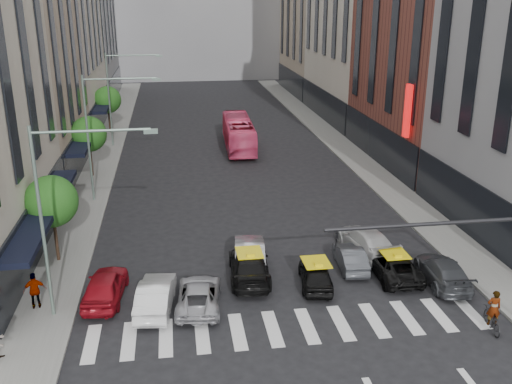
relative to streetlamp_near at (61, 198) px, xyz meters
name	(u,v)px	position (x,y,z in m)	size (l,w,h in m)	color
ground	(302,346)	(10.04, -4.00, -5.90)	(160.00, 160.00, 0.00)	black
sidewalk_left	(102,163)	(-1.46, 26.00, -5.83)	(3.00, 96.00, 0.15)	slate
sidewalk_right	(350,153)	(21.54, 26.00, -5.83)	(3.00, 96.00, 0.15)	slate
building_left_b	(13,26)	(-6.96, 24.00, 6.10)	(8.00, 16.00, 24.00)	tan
building_right_b	(432,11)	(27.04, 23.00, 7.10)	(8.00, 18.00, 26.00)	brown
tree_near	(51,202)	(-1.76, 6.00, -2.25)	(2.88, 2.88, 4.95)	black
tree_mid	(89,134)	(-1.76, 22.00, -2.25)	(2.88, 2.88, 4.95)	black
tree_far	(108,100)	(-1.76, 38.00, -2.25)	(2.88, 2.88, 4.95)	black
streetlamp_near	(61,198)	(0.00, 0.00, 0.00)	(5.38, 0.25, 9.00)	gray
streetlamp_mid	(100,122)	(0.00, 16.00, 0.00)	(5.38, 0.25, 9.00)	gray
streetlamp_far	(118,87)	(0.00, 32.00, 0.00)	(5.38, 0.25, 9.00)	gray
traffic_signal	(494,250)	(17.74, -5.00, -1.43)	(10.10, 0.20, 6.00)	black
liberty_sign	(408,111)	(22.64, 16.00, 0.10)	(0.30, 0.70, 4.00)	red
car_red	(105,286)	(1.31, 1.29, -5.15)	(1.78, 4.42, 1.51)	maroon
car_white_front	(156,295)	(3.80, 0.07, -5.17)	(1.55, 4.44, 1.46)	silver
car_silver	(199,295)	(5.85, 0.00, -5.28)	(2.06, 4.47, 1.24)	#A4A4AA
taxi_left	(249,266)	(8.66, 2.46, -5.16)	(2.09, 5.14, 1.49)	black
taxi_center	(316,274)	(11.94, 1.15, -5.24)	(1.57, 3.90, 1.33)	black
car_grey_mid	(350,257)	(14.34, 2.88, -5.28)	(1.32, 3.79, 1.25)	#43464B
taxi_right	(393,265)	(16.33, 1.63, -5.26)	(2.15, 4.66, 1.29)	black
car_grey_curb	(443,271)	(18.60, 0.48, -5.23)	(1.90, 4.67, 1.36)	#3C3F44
car_row2_left	(249,252)	(8.89, 4.06, -5.14)	(1.62, 4.65, 1.53)	#AEAEB3
car_row2_right	(366,241)	(15.83, 4.61, -5.15)	(2.11, 5.18, 1.50)	#BCBCBC
bus	(239,133)	(11.34, 29.48, -4.39)	(2.54, 10.85, 3.02)	#EF4675
motorcycle	(492,320)	(18.79, -4.02, -5.41)	(0.66, 1.89, 0.99)	black
rider	(496,293)	(18.79, -4.02, -4.05)	(0.63, 0.41, 1.72)	gray
pedestrian_far	(35,290)	(-1.85, 0.76, -4.84)	(1.07, 0.44, 1.82)	gray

